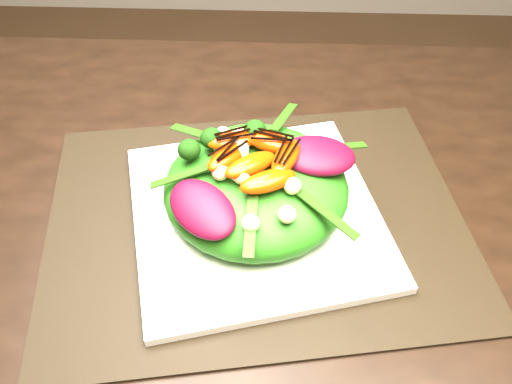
{
  "coord_description": "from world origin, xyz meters",
  "views": [
    {
      "loc": [
        -0.0,
        -0.37,
        1.23
      ],
      "look_at": [
        -0.02,
        0.05,
        0.8
      ],
      "focal_mm": 38.0,
      "sensor_mm": 36.0,
      "label": 1
    }
  ],
  "objects_px": {
    "plate_base": "(256,214)",
    "orange_segment": "(248,155)",
    "placemat": "(256,218)",
    "lettuce_mound": "(256,187)",
    "dining_table": "(270,266)",
    "salad_bowl": "(256,206)"
  },
  "relations": [
    {
      "from": "salad_bowl",
      "to": "lettuce_mound",
      "type": "relative_size",
      "value": 1.12
    },
    {
      "from": "plate_base",
      "to": "orange_segment",
      "type": "relative_size",
      "value": 4.57
    },
    {
      "from": "placemat",
      "to": "lettuce_mound",
      "type": "height_order",
      "value": "lettuce_mound"
    },
    {
      "from": "placemat",
      "to": "plate_base",
      "type": "bearing_deg",
      "value": -26.57
    },
    {
      "from": "dining_table",
      "to": "lettuce_mound",
      "type": "height_order",
      "value": "dining_table"
    },
    {
      "from": "lettuce_mound",
      "to": "plate_base",
      "type": "bearing_deg",
      "value": 0.0
    },
    {
      "from": "orange_segment",
      "to": "lettuce_mound",
      "type": "bearing_deg",
      "value": -31.67
    },
    {
      "from": "placemat",
      "to": "orange_segment",
      "type": "distance_m",
      "value": 0.1
    },
    {
      "from": "plate_base",
      "to": "lettuce_mound",
      "type": "relative_size",
      "value": 1.36
    },
    {
      "from": "lettuce_mound",
      "to": "orange_segment",
      "type": "distance_m",
      "value": 0.04
    },
    {
      "from": "salad_bowl",
      "to": "orange_segment",
      "type": "xyz_separation_m",
      "value": [
        -0.01,
        0.01,
        0.07
      ]
    },
    {
      "from": "placemat",
      "to": "lettuce_mound",
      "type": "relative_size",
      "value": 2.35
    },
    {
      "from": "lettuce_mound",
      "to": "placemat",
      "type": "bearing_deg",
      "value": 153.43
    },
    {
      "from": "salad_bowl",
      "to": "lettuce_mound",
      "type": "height_order",
      "value": "lettuce_mound"
    },
    {
      "from": "lettuce_mound",
      "to": "orange_segment",
      "type": "xyz_separation_m",
      "value": [
        -0.01,
        0.01,
        0.04
      ]
    },
    {
      "from": "dining_table",
      "to": "salad_bowl",
      "type": "bearing_deg",
      "value": 109.03
    },
    {
      "from": "placemat",
      "to": "lettuce_mound",
      "type": "bearing_deg",
      "value": -26.57
    },
    {
      "from": "salad_bowl",
      "to": "placemat",
      "type": "bearing_deg",
      "value": 153.43
    },
    {
      "from": "placemat",
      "to": "plate_base",
      "type": "distance_m",
      "value": 0.01
    },
    {
      "from": "lettuce_mound",
      "to": "dining_table",
      "type": "bearing_deg",
      "value": -70.97
    },
    {
      "from": "dining_table",
      "to": "plate_base",
      "type": "relative_size",
      "value": 5.72
    },
    {
      "from": "dining_table",
      "to": "salad_bowl",
      "type": "height_order",
      "value": "dining_table"
    }
  ]
}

